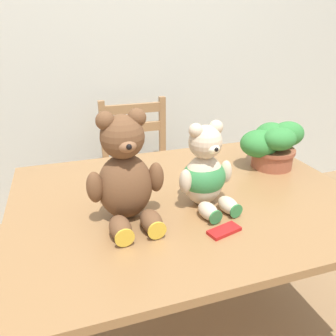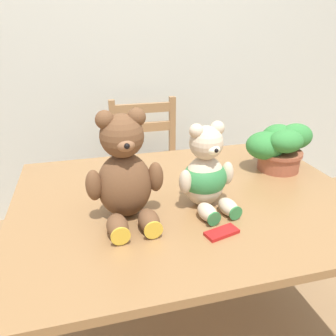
{
  "view_description": "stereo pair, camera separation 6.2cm",
  "coord_description": "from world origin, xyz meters",
  "px_view_note": "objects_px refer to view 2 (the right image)",
  "views": [
    {
      "loc": [
        -0.42,
        -0.55,
        1.32
      ],
      "look_at": [
        -0.1,
        0.43,
        0.86
      ],
      "focal_mm": 35.0,
      "sensor_mm": 36.0,
      "label": 1
    },
    {
      "loc": [
        -0.36,
        -0.57,
        1.32
      ],
      "look_at": [
        -0.1,
        0.43,
        0.86
      ],
      "focal_mm": 35.0,
      "sensor_mm": 36.0,
      "label": 2
    }
  ],
  "objects_px": {
    "teddy_bear_left": "(125,174)",
    "potted_plant": "(279,146)",
    "chocolate_bar": "(222,233)",
    "wooden_chair_behind": "(148,167)",
    "teddy_bear_right": "(206,174)"
  },
  "relations": [
    {
      "from": "teddy_bear_left",
      "to": "potted_plant",
      "type": "relative_size",
      "value": 1.2
    },
    {
      "from": "teddy_bear_left",
      "to": "chocolate_bar",
      "type": "relative_size",
      "value": 3.42
    },
    {
      "from": "potted_plant",
      "to": "chocolate_bar",
      "type": "relative_size",
      "value": 2.86
    },
    {
      "from": "wooden_chair_behind",
      "to": "teddy_bear_left",
      "type": "bearing_deg",
      "value": 74.75
    },
    {
      "from": "potted_plant",
      "to": "chocolate_bar",
      "type": "bearing_deg",
      "value": -137.03
    },
    {
      "from": "teddy_bear_left",
      "to": "teddy_bear_right",
      "type": "distance_m",
      "value": 0.29
    },
    {
      "from": "teddy_bear_left",
      "to": "potted_plant",
      "type": "height_order",
      "value": "teddy_bear_left"
    },
    {
      "from": "wooden_chair_behind",
      "to": "potted_plant",
      "type": "bearing_deg",
      "value": 121.83
    },
    {
      "from": "wooden_chair_behind",
      "to": "teddy_bear_left",
      "type": "xyz_separation_m",
      "value": [
        -0.27,
        -0.98,
        0.42
      ]
    },
    {
      "from": "wooden_chair_behind",
      "to": "chocolate_bar",
      "type": "relative_size",
      "value": 7.95
    },
    {
      "from": "teddy_bear_left",
      "to": "potted_plant",
      "type": "distance_m",
      "value": 0.77
    },
    {
      "from": "teddy_bear_right",
      "to": "potted_plant",
      "type": "distance_m",
      "value": 0.49
    },
    {
      "from": "teddy_bear_right",
      "to": "potted_plant",
      "type": "relative_size",
      "value": 1.0
    },
    {
      "from": "wooden_chair_behind",
      "to": "teddy_bear_right",
      "type": "relative_size",
      "value": 2.79
    },
    {
      "from": "teddy_bear_right",
      "to": "chocolate_bar",
      "type": "bearing_deg",
      "value": 76.9
    }
  ]
}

